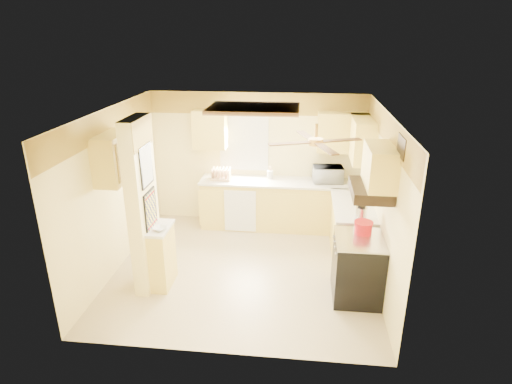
# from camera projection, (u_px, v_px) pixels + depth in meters

# --- Properties ---
(floor) EXTENTS (4.00, 4.00, 0.00)m
(floor) POSITION_uv_depth(u_px,v_px,m) (244.00, 269.00, 6.79)
(floor) COLOR tan
(floor) RESTS_ON ground
(ceiling) EXTENTS (4.00, 4.00, 0.00)m
(ceiling) POSITION_uv_depth(u_px,v_px,m) (243.00, 112.00, 5.89)
(ceiling) COLOR white
(ceiling) RESTS_ON wall_back
(wall_back) EXTENTS (4.00, 0.00, 4.00)m
(wall_back) POSITION_uv_depth(u_px,v_px,m) (257.00, 159.00, 8.11)
(wall_back) COLOR #FFEB9B
(wall_back) RESTS_ON floor
(wall_front) EXTENTS (4.00, 0.00, 4.00)m
(wall_front) POSITION_uv_depth(u_px,v_px,m) (219.00, 261.00, 4.58)
(wall_front) COLOR #FFEB9B
(wall_front) RESTS_ON floor
(wall_left) EXTENTS (0.00, 3.80, 3.80)m
(wall_left) POSITION_uv_depth(u_px,v_px,m) (114.00, 191.00, 6.55)
(wall_left) COLOR #FFEB9B
(wall_left) RESTS_ON floor
(wall_right) EXTENTS (0.00, 3.80, 3.80)m
(wall_right) POSITION_uv_depth(u_px,v_px,m) (381.00, 201.00, 6.14)
(wall_right) COLOR #FFEB9B
(wall_right) RESTS_ON floor
(wallpaper_border) EXTENTS (4.00, 0.02, 0.40)m
(wallpaper_border) POSITION_uv_depth(u_px,v_px,m) (257.00, 104.00, 7.71)
(wallpaper_border) COLOR gold
(wallpaper_border) RESTS_ON wall_back
(partition_column) EXTENTS (0.20, 0.70, 2.50)m
(partition_column) POSITION_uv_depth(u_px,v_px,m) (143.00, 206.00, 5.97)
(partition_column) COLOR #FFEB9B
(partition_column) RESTS_ON floor
(partition_ledge) EXTENTS (0.25, 0.55, 0.90)m
(partition_ledge) POSITION_uv_depth(u_px,v_px,m) (162.00, 257.00, 6.24)
(partition_ledge) COLOR #DECC5E
(partition_ledge) RESTS_ON floor
(ledge_top) EXTENTS (0.28, 0.58, 0.04)m
(ledge_top) POSITION_uv_depth(u_px,v_px,m) (160.00, 228.00, 6.07)
(ledge_top) COLOR silver
(ledge_top) RESTS_ON partition_ledge
(lower_cabinets_back) EXTENTS (3.00, 0.60, 0.90)m
(lower_cabinets_back) POSITION_uv_depth(u_px,v_px,m) (282.00, 205.00, 8.06)
(lower_cabinets_back) COLOR #DECC5E
(lower_cabinets_back) RESTS_ON floor
(lower_cabinets_right) EXTENTS (0.60, 1.40, 0.90)m
(lower_cabinets_right) POSITION_uv_depth(u_px,v_px,m) (351.00, 232.00, 7.01)
(lower_cabinets_right) COLOR #DECC5E
(lower_cabinets_right) RESTS_ON floor
(countertop_back) EXTENTS (3.04, 0.64, 0.04)m
(countertop_back) POSITION_uv_depth(u_px,v_px,m) (282.00, 182.00, 7.89)
(countertop_back) COLOR silver
(countertop_back) RESTS_ON lower_cabinets_back
(countertop_right) EXTENTS (0.64, 1.44, 0.04)m
(countertop_right) POSITION_uv_depth(u_px,v_px,m) (353.00, 206.00, 6.85)
(countertop_right) COLOR silver
(countertop_right) RESTS_ON lower_cabinets_right
(dishwasher_panel) EXTENTS (0.58, 0.02, 0.80)m
(dishwasher_panel) POSITION_uv_depth(u_px,v_px,m) (240.00, 211.00, 7.86)
(dishwasher_panel) COLOR white
(dishwasher_panel) RESTS_ON lower_cabinets_back
(window) EXTENTS (0.92, 0.02, 1.02)m
(window) POSITION_uv_depth(u_px,v_px,m) (244.00, 144.00, 8.01)
(window) COLOR white
(window) RESTS_ON wall_back
(upper_cab_back_left) EXTENTS (0.60, 0.35, 0.70)m
(upper_cab_back_left) POSITION_uv_depth(u_px,v_px,m) (210.00, 129.00, 7.82)
(upper_cab_back_left) COLOR #DECC5E
(upper_cab_back_left) RESTS_ON wall_back
(upper_cab_back_right) EXTENTS (0.90, 0.35, 0.70)m
(upper_cab_back_right) POSITION_uv_depth(u_px,v_px,m) (343.00, 132.00, 7.57)
(upper_cab_back_right) COLOR #DECC5E
(upper_cab_back_right) RESTS_ON wall_back
(upper_cab_right) EXTENTS (0.35, 1.00, 0.70)m
(upper_cab_right) POSITION_uv_depth(u_px,v_px,m) (362.00, 139.00, 7.10)
(upper_cab_right) COLOR #DECC5E
(upper_cab_right) RESTS_ON wall_right
(upper_cab_left_wall) EXTENTS (0.35, 0.75, 0.70)m
(upper_cab_left_wall) POSITION_uv_depth(u_px,v_px,m) (114.00, 158.00, 6.08)
(upper_cab_left_wall) COLOR #DECC5E
(upper_cab_left_wall) RESTS_ON wall_left
(upper_cab_over_stove) EXTENTS (0.35, 0.76, 0.52)m
(upper_cab_over_stove) POSITION_uv_depth(u_px,v_px,m) (380.00, 166.00, 5.40)
(upper_cab_over_stove) COLOR #DECC5E
(upper_cab_over_stove) RESTS_ON wall_right
(stove) EXTENTS (0.68, 0.77, 0.92)m
(stove) POSITION_uv_depth(u_px,v_px,m) (357.00, 268.00, 5.95)
(stove) COLOR black
(stove) RESTS_ON floor
(range_hood) EXTENTS (0.50, 0.76, 0.14)m
(range_hood) POSITION_uv_depth(u_px,v_px,m) (371.00, 190.00, 5.52)
(range_hood) COLOR black
(range_hood) RESTS_ON upper_cab_over_stove
(poster_menu) EXTENTS (0.02, 0.42, 0.57)m
(poster_menu) POSITION_uv_depth(u_px,v_px,m) (146.00, 166.00, 5.74)
(poster_menu) COLOR black
(poster_menu) RESTS_ON partition_column
(poster_nashville) EXTENTS (0.02, 0.42, 0.57)m
(poster_nashville) POSITION_uv_depth(u_px,v_px,m) (151.00, 210.00, 5.98)
(poster_nashville) COLOR black
(poster_nashville) RESTS_ON partition_column
(ceiling_light_panel) EXTENTS (1.35, 0.95, 0.06)m
(ceiling_light_panel) POSITION_uv_depth(u_px,v_px,m) (254.00, 109.00, 6.36)
(ceiling_light_panel) COLOR brown
(ceiling_light_panel) RESTS_ON ceiling
(ceiling_fan) EXTENTS (1.15, 1.15, 0.26)m
(ceiling_fan) POSITION_uv_depth(u_px,v_px,m) (316.00, 141.00, 5.22)
(ceiling_fan) COLOR gold
(ceiling_fan) RESTS_ON ceiling
(vent_grate) EXTENTS (0.02, 0.40, 0.25)m
(vent_grate) POSITION_uv_depth(u_px,v_px,m) (402.00, 147.00, 4.93)
(vent_grate) COLOR black
(vent_grate) RESTS_ON wall_right
(microwave) EXTENTS (0.57, 0.42, 0.29)m
(microwave) POSITION_uv_depth(u_px,v_px,m) (328.00, 174.00, 7.79)
(microwave) COLOR white
(microwave) RESTS_ON countertop_back
(bowl) EXTENTS (0.24, 0.24, 0.05)m
(bowl) POSITION_uv_depth(u_px,v_px,m) (160.00, 229.00, 5.96)
(bowl) COLOR white
(bowl) RESTS_ON ledge_top
(dutch_oven) EXTENTS (0.26, 0.26, 0.17)m
(dutch_oven) POSITION_uv_depth(u_px,v_px,m) (363.00, 227.00, 5.91)
(dutch_oven) COLOR red
(dutch_oven) RESTS_ON stove
(kettle) EXTENTS (0.17, 0.17, 0.26)m
(kettle) POSITION_uv_depth(u_px,v_px,m) (361.00, 214.00, 6.19)
(kettle) COLOR silver
(kettle) RESTS_ON countertop_right
(dish_rack) EXTENTS (0.37, 0.27, 0.21)m
(dish_rack) POSITION_uv_depth(u_px,v_px,m) (221.00, 175.00, 7.95)
(dish_rack) COLOR tan
(dish_rack) RESTS_ON countertop_back
(utensil_crock) EXTENTS (0.12, 0.12, 0.23)m
(utensil_crock) POSITION_uv_depth(u_px,v_px,m) (270.00, 174.00, 8.01)
(utensil_crock) COLOR white
(utensil_crock) RESTS_ON countertop_back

